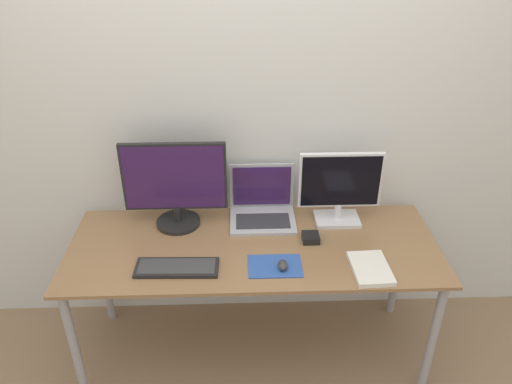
{
  "coord_description": "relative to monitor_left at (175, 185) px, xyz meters",
  "views": [
    {
      "loc": [
        -0.06,
        -1.62,
        2.14
      ],
      "look_at": [
        0.02,
        0.46,
        0.94
      ],
      "focal_mm": 35.0,
      "sensor_mm": 36.0,
      "label": 1
    }
  ],
  "objects": [
    {
      "name": "power_brick",
      "position": [
        0.66,
        -0.17,
        -0.21
      ],
      "size": [
        0.08,
        0.08,
        0.04
      ],
      "color": "black",
      "rests_on": "desk"
    },
    {
      "name": "mousepad",
      "position": [
        0.47,
        -0.37,
        -0.23
      ],
      "size": [
        0.24,
        0.17,
        0.0
      ],
      "color": "#2D519E",
      "rests_on": "desk"
    },
    {
      "name": "desk",
      "position": [
        0.38,
        -0.2,
        -0.31
      ],
      "size": [
        1.78,
        0.68,
        0.72
      ],
      "color": "olive",
      "rests_on": "ground_plane"
    },
    {
      "name": "monitor_left",
      "position": [
        0.0,
        0.0,
        0.0
      ],
      "size": [
        0.51,
        0.22,
        0.45
      ],
      "color": "black",
      "rests_on": "desk"
    },
    {
      "name": "book",
      "position": [
        0.9,
        -0.41,
        -0.22
      ],
      "size": [
        0.18,
        0.24,
        0.02
      ],
      "color": "silver",
      "rests_on": "desk"
    },
    {
      "name": "keyboard",
      "position": [
        0.03,
        -0.37,
        -0.22
      ],
      "size": [
        0.38,
        0.15,
        0.02
      ],
      "color": "black",
      "rests_on": "desk"
    },
    {
      "name": "mouse",
      "position": [
        0.51,
        -0.39,
        -0.21
      ],
      "size": [
        0.04,
        0.07,
        0.04
      ],
      "color": "#333333",
      "rests_on": "mousepad"
    },
    {
      "name": "monitor_right",
      "position": [
        0.82,
        0.0,
        -0.03
      ],
      "size": [
        0.41,
        0.16,
        0.38
      ],
      "color": "silver",
      "rests_on": "desk"
    },
    {
      "name": "wall_back",
      "position": [
        0.38,
        0.2,
        0.3
      ],
      "size": [
        7.0,
        0.05,
        2.5
      ],
      "color": "silver",
      "rests_on": "ground_plane"
    },
    {
      "name": "laptop",
      "position": [
        0.43,
        0.05,
        -0.16
      ],
      "size": [
        0.33,
        0.27,
        0.27
      ],
      "color": "#ADADB2",
      "rests_on": "desk"
    }
  ]
}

